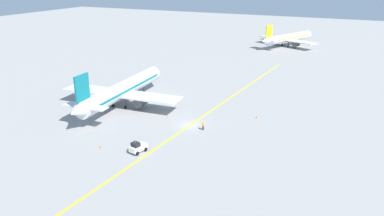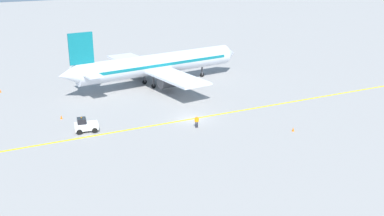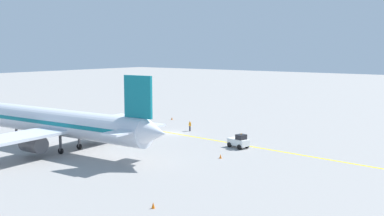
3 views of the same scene
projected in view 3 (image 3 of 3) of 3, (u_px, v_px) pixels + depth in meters
ground_plane at (172, 133)px, 73.43m from camera, size 400.00×400.00×0.00m
apron_yellow_centreline at (172, 133)px, 73.43m from camera, size 8.93×119.73×0.01m
airplane_at_gate at (61, 123)px, 60.46m from camera, size 28.28×35.54×10.60m
baggage_tug_white at (239, 141)px, 62.39m from camera, size 2.30×3.26×2.11m
ground_crew_worker at (190, 126)px, 75.22m from camera, size 0.34×0.54×1.68m
traffic_cone_near_nose at (153, 205)px, 38.64m from camera, size 0.32×0.32×0.55m
traffic_cone_mid_apron at (220, 156)px, 56.36m from camera, size 0.32×0.32×0.55m
traffic_cone_by_wingtip at (172, 118)px, 87.46m from camera, size 0.32×0.32×0.55m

